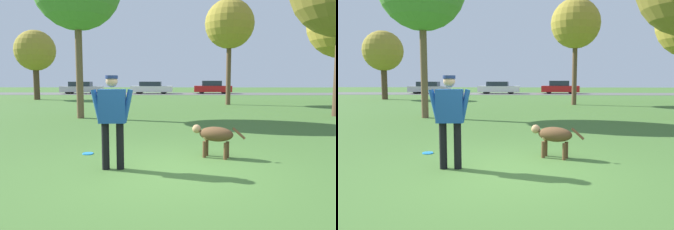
# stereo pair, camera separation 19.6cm
# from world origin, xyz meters

# --- Properties ---
(ground_plane) EXTENTS (120.00, 120.00, 0.00)m
(ground_plane) POSITION_xyz_m (0.00, 0.00, 0.00)
(ground_plane) COLOR #426B2D
(far_road_strip) EXTENTS (120.00, 6.00, 0.01)m
(far_road_strip) POSITION_xyz_m (0.00, 30.41, 0.01)
(far_road_strip) COLOR #5B5B59
(far_road_strip) RESTS_ON ground_plane
(person) EXTENTS (0.72, 0.25, 1.62)m
(person) POSITION_xyz_m (-0.90, 0.17, 0.96)
(person) COLOR black
(person) RESTS_ON ground_plane
(dog) EXTENTS (1.04, 0.54, 0.64)m
(dog) POSITION_xyz_m (0.95, 1.07, 0.45)
(dog) COLOR brown
(dog) RESTS_ON ground_plane
(frisbee) EXTENTS (0.23, 0.23, 0.02)m
(frisbee) POSITION_xyz_m (-1.65, 1.32, 0.01)
(frisbee) COLOR #268CE5
(frisbee) RESTS_ON ground_plane
(tree_far_left) EXTENTS (3.08, 3.08, 5.30)m
(tree_far_left) POSITION_xyz_m (-10.50, 19.77, 3.72)
(tree_far_left) COLOR #4C3826
(tree_far_left) RESTS_ON ground_plane
(tree_mid_center) EXTENTS (2.97, 2.97, 6.39)m
(tree_mid_center) POSITION_xyz_m (3.47, 14.97, 4.87)
(tree_mid_center) COLOR brown
(tree_mid_center) RESTS_ON ground_plane
(parked_car_silver) EXTENTS (4.47, 1.86, 1.32)m
(parked_car_silver) POSITION_xyz_m (-10.00, 30.23, 0.65)
(parked_car_silver) COLOR #B7B7BC
(parked_car_silver) RESTS_ON ground_plane
(parked_car_white) EXTENTS (4.52, 2.01, 1.33)m
(parked_car_white) POSITION_xyz_m (-2.36, 30.42, 0.66)
(parked_car_white) COLOR white
(parked_car_white) RESTS_ON ground_plane
(parked_car_red) EXTENTS (4.14, 1.93, 1.42)m
(parked_car_red) POSITION_xyz_m (4.31, 30.80, 0.68)
(parked_car_red) COLOR red
(parked_car_red) RESTS_ON ground_plane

